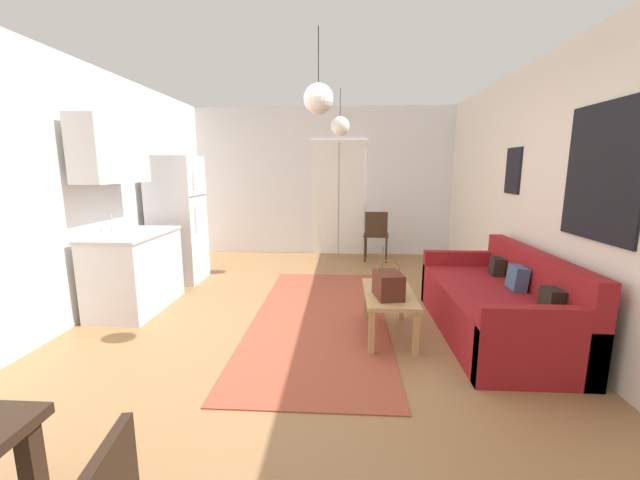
% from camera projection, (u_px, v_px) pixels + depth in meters
% --- Properties ---
extents(ground_plane, '(5.30, 7.92, 0.10)m').
position_uv_depth(ground_plane, '(303.00, 339.00, 3.74)').
color(ground_plane, '#996D44').
extents(wall_back, '(4.90, 0.13, 2.69)m').
position_uv_depth(wall_back, '(323.00, 183.00, 7.12)').
color(wall_back, silver).
rests_on(wall_back, ground_plane).
extents(wall_right, '(0.12, 7.52, 2.69)m').
position_uv_depth(wall_right, '(575.00, 196.00, 3.34)').
color(wall_right, silver).
rests_on(wall_right, ground_plane).
extents(wall_left, '(0.12, 7.52, 2.69)m').
position_uv_depth(wall_left, '(50.00, 194.00, 3.62)').
color(wall_left, white).
rests_on(wall_left, ground_plane).
extents(area_rug, '(1.39, 3.35, 0.01)m').
position_uv_depth(area_rug, '(320.00, 316.00, 4.16)').
color(area_rug, '#9E4733').
rests_on(area_rug, ground_plane).
extents(couch, '(0.91, 1.98, 0.82)m').
position_uv_depth(couch, '(499.00, 307.00, 3.67)').
color(couch, maroon).
rests_on(couch, ground_plane).
extents(coffee_table, '(0.46, 0.90, 0.43)m').
position_uv_depth(coffee_table, '(389.00, 298.00, 3.64)').
color(coffee_table, tan).
rests_on(coffee_table, ground_plane).
extents(bamboo_vase, '(0.09, 0.09, 0.43)m').
position_uv_depth(bamboo_vase, '(382.00, 279.00, 3.67)').
color(bamboo_vase, '#2D2D33').
rests_on(bamboo_vase, coffee_table).
extents(handbag, '(0.27, 0.35, 0.35)m').
position_uv_depth(handbag, '(388.00, 285.00, 3.46)').
color(handbag, '#512319').
rests_on(handbag, coffee_table).
extents(refrigerator, '(0.66, 0.65, 1.76)m').
position_uv_depth(refrigerator, '(178.00, 220.00, 5.39)').
color(refrigerator, white).
rests_on(refrigerator, ground_plane).
extents(kitchen_counter, '(0.65, 1.14, 2.12)m').
position_uv_depth(kitchen_counter, '(129.00, 240.00, 4.29)').
color(kitchen_counter, silver).
rests_on(kitchen_counter, ground_plane).
extents(accent_chair, '(0.46, 0.44, 0.88)m').
position_uv_depth(accent_chair, '(376.00, 233.00, 6.59)').
color(accent_chair, '#382619').
rests_on(accent_chair, ground_plane).
extents(pendant_lamp_near, '(0.25, 0.25, 0.67)m').
position_uv_depth(pendant_lamp_near, '(318.00, 99.00, 3.11)').
color(pendant_lamp_near, black).
extents(pendant_lamp_far, '(0.27, 0.27, 0.65)m').
position_uv_depth(pendant_lamp_far, '(340.00, 126.00, 5.43)').
color(pendant_lamp_far, black).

